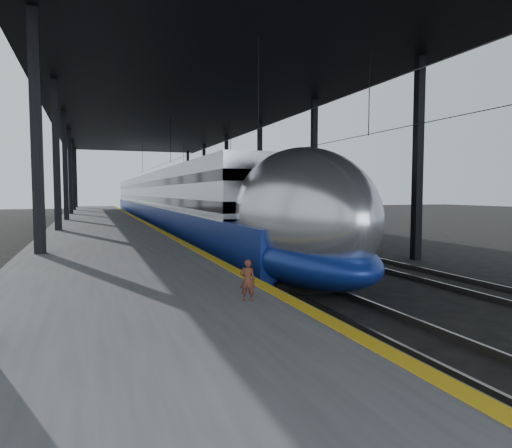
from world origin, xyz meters
TOP-DOWN VIEW (x-y plane):
  - ground at (0.00, 0.00)m, footprint 160.00×160.00m
  - platform at (-3.50, 20.00)m, footprint 6.00×80.00m
  - yellow_strip at (-0.70, 20.00)m, footprint 0.30×80.00m
  - rails at (4.50, 20.00)m, footprint 6.52×80.00m
  - canopy at (1.90, 20.00)m, footprint 18.00×75.00m
  - tgv_train at (2.00, 29.04)m, footprint 3.21×65.20m
  - second_train at (7.00, 35.39)m, footprint 2.99×56.05m
  - child at (-1.47, -3.72)m, footprint 0.34×0.29m

SIDE VIEW (x-z plane):
  - ground at x=0.00m, z-range 0.00..0.00m
  - rails at x=4.50m, z-range 0.00..0.16m
  - platform at x=-3.50m, z-range 0.00..1.00m
  - yellow_strip at x=-0.70m, z-range 1.00..1.01m
  - child at x=-1.47m, z-range 1.00..1.79m
  - second_train at x=7.00m, z-range 0.03..4.14m
  - tgv_train at x=2.00m, z-range -0.15..4.46m
  - canopy at x=1.90m, z-range 4.38..13.85m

